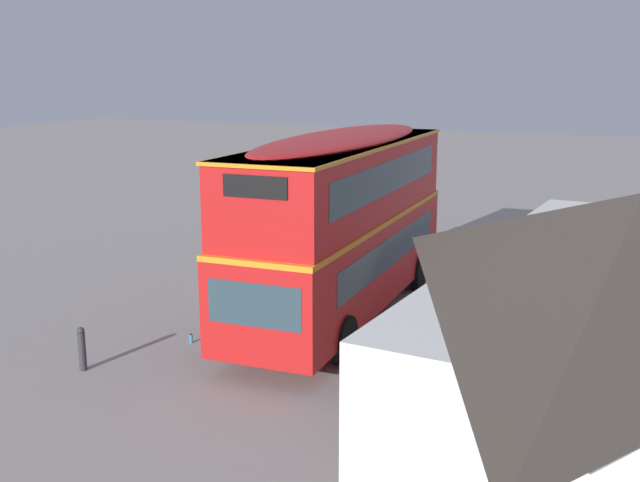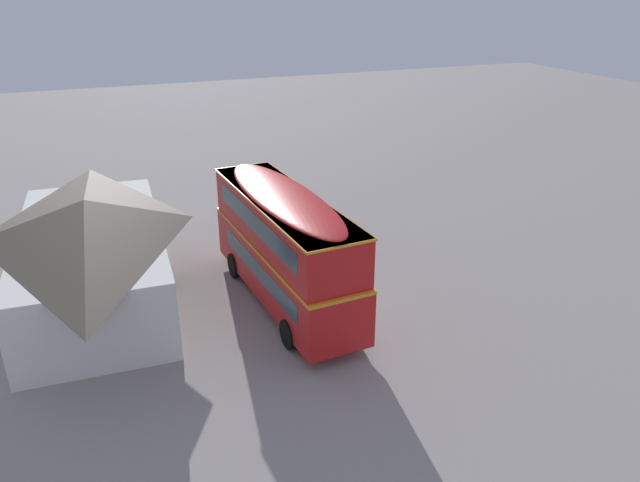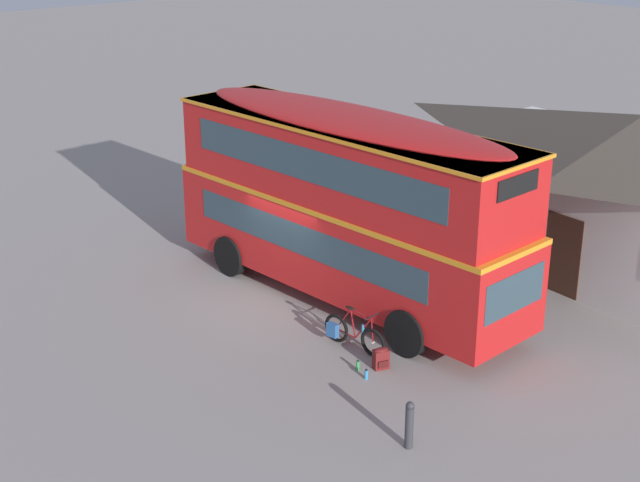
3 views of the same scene
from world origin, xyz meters
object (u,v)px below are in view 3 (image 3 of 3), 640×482
(double_decker_bus, at_px, (346,198))
(water_bottle_green_metal, at_px, (358,366))
(touring_bicycle, at_px, (352,333))
(kerb_bollard, at_px, (409,424))
(backpack_on_ground, at_px, (381,358))
(water_bottle_blue_sports, at_px, (366,374))

(double_decker_bus, distance_m, water_bottle_green_metal, 4.54)
(touring_bicycle, bearing_deg, double_decker_bus, 141.68)
(double_decker_bus, bearing_deg, kerb_bollard, -31.41)
(backpack_on_ground, height_order, kerb_bollard, kerb_bollard)
(water_bottle_blue_sports, xyz_separation_m, kerb_bollard, (2.37, -1.12, 0.39))
(water_bottle_green_metal, height_order, water_bottle_blue_sports, water_bottle_green_metal)
(touring_bicycle, distance_m, backpack_on_ground, 1.11)
(double_decker_bus, distance_m, water_bottle_blue_sports, 4.87)
(water_bottle_green_metal, bearing_deg, backpack_on_ground, 59.87)
(water_bottle_blue_sports, bearing_deg, double_decker_bus, 144.79)
(double_decker_bus, distance_m, backpack_on_ground, 4.44)
(double_decker_bus, height_order, water_bottle_blue_sports, double_decker_bus)
(backpack_on_ground, relative_size, kerb_bollard, 0.51)
(water_bottle_green_metal, bearing_deg, double_decker_bus, 142.77)
(touring_bicycle, xyz_separation_m, backpack_on_ground, (1.10, -0.14, -0.12))
(touring_bicycle, height_order, backpack_on_ground, touring_bicycle)
(double_decker_bus, bearing_deg, water_bottle_green_metal, -37.23)
(double_decker_bus, xyz_separation_m, kerb_bollard, (5.77, -3.52, -2.14))
(double_decker_bus, height_order, kerb_bollard, double_decker_bus)
(double_decker_bus, height_order, touring_bicycle, double_decker_bus)
(backpack_on_ground, height_order, water_bottle_blue_sports, backpack_on_ground)
(double_decker_bus, xyz_separation_m, backpack_on_ground, (3.26, -1.85, -2.39))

